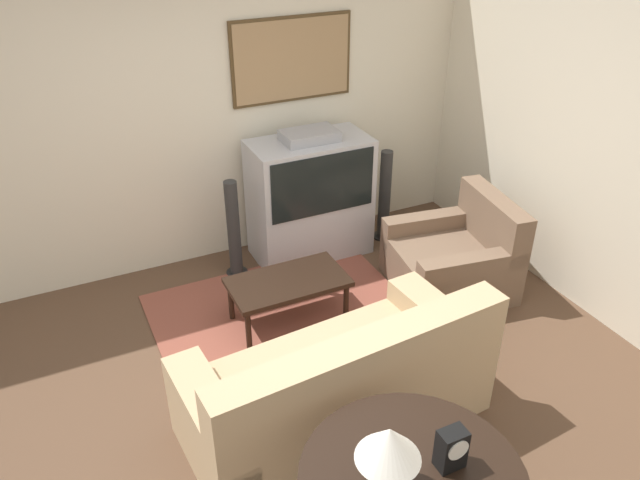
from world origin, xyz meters
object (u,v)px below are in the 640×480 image
(armchair, at_px, (454,259))
(table_lamp, at_px, (389,445))
(couch, at_px, (339,388))
(speaker_tower_left, at_px, (234,232))
(tv, at_px, (310,197))
(mantel_clock, at_px, (451,449))
(speaker_tower_right, at_px, (385,198))
(coffee_table, at_px, (288,285))

(armchair, xyz_separation_m, table_lamp, (-1.95, -2.08, 0.80))
(couch, distance_m, speaker_tower_left, 2.00)
(tv, distance_m, table_lamp, 3.34)
(couch, xyz_separation_m, table_lamp, (-0.33, -1.07, 0.75))
(mantel_clock, bearing_deg, tv, 76.82)
(table_lamp, distance_m, speaker_tower_left, 3.15)
(mantel_clock, relative_size, speaker_tower_right, 0.23)
(couch, height_order, table_lamp, table_lamp)
(couch, relative_size, speaker_tower_left, 2.17)
(armchair, distance_m, speaker_tower_right, 1.01)
(couch, bearing_deg, coffee_table, -101.47)
(tv, relative_size, coffee_table, 1.32)
(speaker_tower_left, bearing_deg, mantel_clock, -89.47)
(armchair, height_order, table_lamp, table_lamp)
(coffee_table, bearing_deg, speaker_tower_left, 100.67)
(speaker_tower_right, bearing_deg, armchair, -83.01)
(tv, bearing_deg, speaker_tower_left, -175.63)
(table_lamp, bearing_deg, mantel_clock, -0.22)
(table_lamp, xyz_separation_m, speaker_tower_right, (1.83, 3.06, -0.64))
(coffee_table, distance_m, table_lamp, 2.39)
(coffee_table, height_order, table_lamp, table_lamp)
(table_lamp, height_order, mantel_clock, table_lamp)
(coffee_table, distance_m, mantel_clock, 2.30)
(armchair, relative_size, speaker_tower_right, 1.15)
(speaker_tower_left, bearing_deg, tv, 4.37)
(tv, bearing_deg, armchair, -49.89)
(tv, distance_m, coffee_table, 1.10)
(couch, bearing_deg, tv, -114.46)
(couch, height_order, speaker_tower_left, couch)
(armchair, bearing_deg, mantel_clock, -29.13)
(tv, xyz_separation_m, speaker_tower_right, (0.76, -0.06, -0.15))
(tv, height_order, table_lamp, tv)
(couch, xyz_separation_m, speaker_tower_left, (-0.01, 1.99, 0.11))
(couch, distance_m, coffee_table, 1.17)
(couch, relative_size, mantel_clock, 9.33)
(coffee_table, xyz_separation_m, speaker_tower_left, (-0.16, 0.83, 0.08))
(armchair, height_order, speaker_tower_left, speaker_tower_left)
(speaker_tower_left, bearing_deg, armchair, -31.04)
(couch, distance_m, mantel_clock, 1.21)
(tv, relative_size, speaker_tower_left, 1.33)
(tv, xyz_separation_m, mantel_clock, (-0.73, -3.12, 0.30))
(couch, height_order, mantel_clock, mantel_clock)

